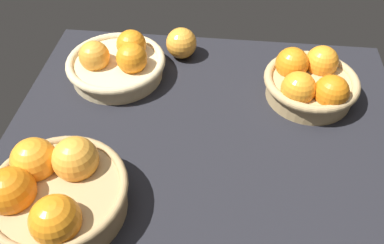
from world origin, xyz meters
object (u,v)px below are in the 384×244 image
(basket_near_left, at_px, (310,82))
(loose_orange_front_gap, at_px, (181,43))
(basket_near_right, at_px, (117,63))
(basket_far_right, at_px, (55,192))

(basket_near_left, distance_m, loose_orange_front_gap, 0.33)
(basket_near_right, xyz_separation_m, basket_far_right, (0.01, 0.38, 0.01))
(basket_far_right, relative_size, loose_orange_front_gap, 3.10)
(loose_orange_front_gap, bearing_deg, basket_near_left, 157.59)
(basket_far_right, height_order, loose_orange_front_gap, basket_far_right)
(basket_near_right, distance_m, loose_orange_front_gap, 0.17)
(basket_far_right, xyz_separation_m, loose_orange_front_gap, (-0.16, -0.47, -0.01))
(loose_orange_front_gap, bearing_deg, basket_near_right, 33.96)
(basket_near_right, height_order, loose_orange_front_gap, basket_near_right)
(basket_near_left, bearing_deg, basket_near_right, -3.96)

